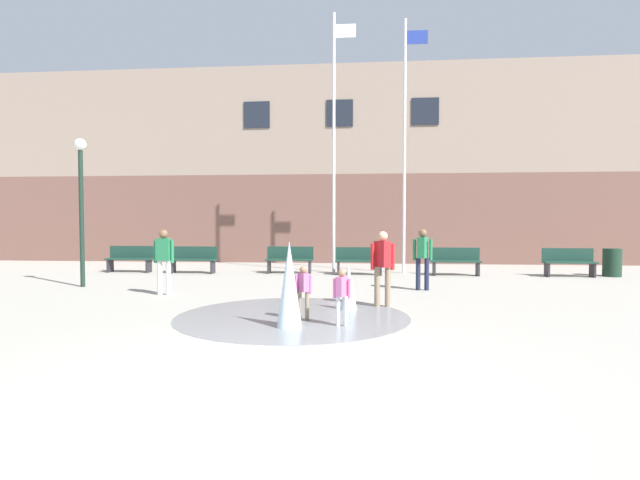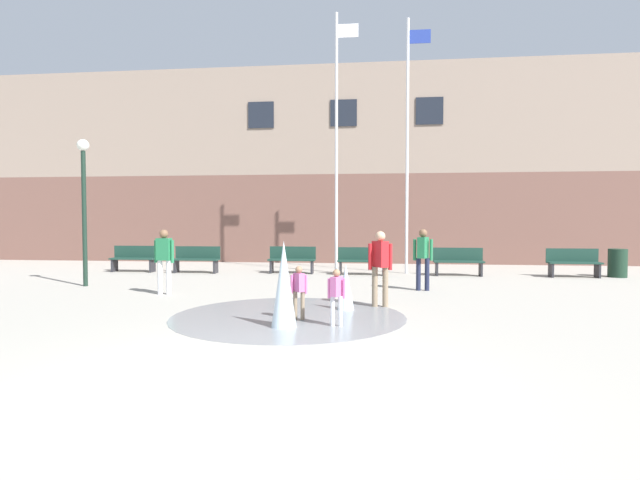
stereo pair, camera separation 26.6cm
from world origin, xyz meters
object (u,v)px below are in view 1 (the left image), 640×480
Objects in this scene: child_with_pink_shirt at (342,293)px; flagpole_right at (405,140)px; park_bench_near_trashcan at (455,261)px; child_running at (303,288)px; park_bench_left_of_flagpoles at (193,259)px; park_bench_under_left_flagpole at (290,259)px; flagpole_left at (335,136)px; park_bench_far_right at (569,262)px; teen_by_trashcan at (383,262)px; park_bench_center at (360,260)px; trash_can at (612,263)px; adult_watching at (164,257)px; lamp_post_left_lane at (81,191)px; park_bench_far_left at (130,258)px; adult_near_bench at (423,254)px.

flagpole_right is at bearing -160.49° from child_with_pink_shirt.
child_running reaches higher than park_bench_near_trashcan.
park_bench_left_of_flagpoles and park_bench_under_left_flagpole have the same top height.
park_bench_left_of_flagpoles is 9.75m from child_with_pink_shirt.
park_bench_far_right is at bearing -4.28° from flagpole_left.
teen_by_trashcan is 0.18× the size of flagpole_left.
park_bench_left_of_flagpoles is at bearing -179.74° from park_bench_center.
park_bench_near_trashcan reaches higher than trash_can.
park_bench_far_right is 10.68m from child_with_pink_shirt.
teen_by_trashcan is (-6.14, -6.13, 0.45)m from park_bench_far_right.
park_bench_left_of_flagpoles is at bearing 106.74° from adult_watching.
teen_by_trashcan is at bearing -16.37° from lamp_post_left_lane.
park_bench_left_of_flagpoles is 13.80m from trash_can.
flagpole_right is 2.13× the size of lamp_post_left_lane.
trash_can is (6.59, -0.38, -4.09)m from flagpole_right.
park_bench_under_left_flagpole is 1.00× the size of park_bench_near_trashcan.
teen_by_trashcan reaches higher than park_bench_center.
flagpole_right is at bearing 5.29° from park_bench_left_of_flagpoles.
lamp_post_left_lane is at bearing -146.71° from flagpole_left.
park_bench_left_of_flagpoles is 8.30m from flagpole_right.
park_bench_far_left is 1.62× the size of child_with_pink_shirt.
teen_by_trashcan is at bearing -44.00° from park_bench_left_of_flagpoles.
park_bench_under_left_flagpole is 1.78× the size of trash_can.
park_bench_under_left_flagpole is 2.39m from park_bench_center.
park_bench_near_trashcan is 5.85m from flagpole_left.
lamp_post_left_lane is at bearing -82.37° from park_bench_far_left.
park_bench_near_trashcan is at bearing 2.13° from adult_near_bench.
trash_can is (9.03, 7.86, -0.13)m from child_running.
teen_by_trashcan reaches higher than park_bench_under_left_flagpole.
child_running is 0.62× the size of teen_by_trashcan.
lamp_post_left_lane is (-7.48, -3.69, 2.14)m from park_bench_center.
child_with_pink_shirt is at bearing -91.29° from park_bench_center.
park_bench_under_left_flagpole is at bearing -179.76° from trash_can.
lamp_post_left_lane is (-6.57, 3.91, 2.04)m from child_running.
park_bench_far_left is at bearing 128.71° from adult_watching.
park_bench_center is 3.91m from adult_near_bench.
park_bench_center is at bearing -36.03° from flagpole_left.
child_with_pink_shirt is at bearing -31.01° from lamp_post_left_lane.
park_bench_far_left is at bearing -179.33° from trash_can.
child_running is 0.11× the size of flagpole_left.
trash_can is at bearing -35.48° from adult_near_bench.
flagpole_left reaches higher than park_bench_far_left.
park_bench_near_trashcan is at bearing 179.45° from park_bench_far_right.
park_bench_center is (5.68, 0.03, 0.00)m from park_bench_left_of_flagpoles.
park_bench_far_left is at bearing 179.47° from park_bench_center.
adult_watching is 3.50m from lamp_post_left_lane.
park_bench_under_left_flagpole is at bearing 149.68° from child_running.
lamp_post_left_lane reaches higher than teen_by_trashcan.
park_bench_far_left is 14.70m from park_bench_far_right.
teen_by_trashcan is 0.19× the size of flagpole_right.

